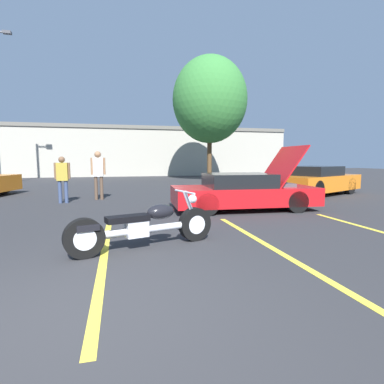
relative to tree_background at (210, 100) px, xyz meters
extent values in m
plane|color=#2D2D30|center=(-6.50, -17.17, -5.50)|extent=(80.00, 80.00, 0.00)
cube|color=yellow|center=(-6.39, -15.40, -5.50)|extent=(0.12, 4.83, 0.01)
cube|color=yellow|center=(-3.62, -15.40, -5.50)|extent=(0.12, 4.83, 0.01)
cube|color=#B2AD9E|center=(-6.50, 8.50, -3.30)|extent=(32.00, 4.00, 4.40)
cube|color=slate|center=(-6.50, 8.50, -1.25)|extent=(32.00, 4.20, 0.30)
cube|color=#4C4C51|center=(-12.17, 0.02, 3.23)|extent=(0.44, 0.28, 0.16)
cylinder|color=brown|center=(0.00, 0.00, -3.84)|extent=(0.32, 0.32, 3.33)
ellipsoid|color=#387F38|center=(0.00, 0.00, 0.01)|extent=(5.06, 5.06, 5.82)
cylinder|color=black|center=(-4.78, -14.73, -5.19)|extent=(0.64, 0.33, 0.62)
cylinder|color=black|center=(-6.67, -15.31, -5.19)|extent=(0.64, 0.33, 0.62)
cylinder|color=silver|center=(-4.78, -14.73, -5.19)|extent=(0.37, 0.26, 0.34)
cylinder|color=silver|center=(-6.67, -15.31, -5.19)|extent=(0.37, 0.26, 0.34)
cylinder|color=silver|center=(-5.72, -15.02, -5.18)|extent=(1.64, 0.60, 0.12)
cube|color=silver|center=(-5.86, -15.06, -5.14)|extent=(0.41, 0.33, 0.28)
ellipsoid|color=black|center=(-5.44, -14.93, -4.90)|extent=(0.56, 0.41, 0.26)
cube|color=black|center=(-6.01, -15.10, -4.96)|extent=(0.75, 0.45, 0.10)
cube|color=black|center=(-6.62, -15.29, -5.02)|extent=(0.39, 0.31, 0.10)
cylinder|color=silver|center=(-4.87, -14.76, -4.87)|extent=(0.31, 0.16, 0.62)
cylinder|color=silver|center=(-4.99, -14.80, -4.58)|extent=(0.24, 0.68, 0.04)
sphere|color=silver|center=(-4.82, -14.75, -4.72)|extent=(0.16, 0.16, 0.16)
cylinder|color=silver|center=(-6.18, -15.04, -5.24)|extent=(1.26, 0.46, 0.09)
cube|color=red|center=(-2.51, -11.73, -5.07)|extent=(4.30, 2.03, 0.52)
cube|color=black|center=(-2.68, -11.72, -4.61)|extent=(1.98, 1.72, 0.39)
cylinder|color=black|center=(-1.25, -12.59, -5.19)|extent=(0.63, 0.26, 0.62)
cylinder|color=black|center=(-1.16, -11.02, -5.19)|extent=(0.63, 0.26, 0.62)
cylinder|color=black|center=(-3.86, -12.44, -5.19)|extent=(0.63, 0.26, 0.62)
cylinder|color=black|center=(-3.77, -10.87, -5.19)|extent=(0.63, 0.26, 0.62)
cube|color=red|center=(-1.31, -11.80, -4.21)|extent=(0.97, 1.69, 1.23)
cube|color=#4C4C51|center=(-1.36, -11.80, -4.85)|extent=(0.66, 1.02, 0.28)
cube|color=orange|center=(2.02, -8.97, -4.99)|extent=(4.69, 3.44, 0.63)
cube|color=black|center=(1.86, -9.04, -4.48)|extent=(2.45, 2.28, 0.39)
cylinder|color=black|center=(3.57, -9.12, -5.14)|extent=(0.74, 0.50, 0.72)
cylinder|color=black|center=(2.91, -7.70, -5.14)|extent=(0.74, 0.50, 0.72)
cylinder|color=black|center=(1.12, -10.24, -5.14)|extent=(0.74, 0.50, 0.72)
cylinder|color=black|center=(0.47, -8.82, -5.14)|extent=(0.74, 0.50, 0.72)
cylinder|color=black|center=(-11.13, -5.22, -5.16)|extent=(0.72, 0.37, 0.69)
cylinder|color=brown|center=(-6.98, -8.41, -5.07)|extent=(0.12, 0.12, 0.87)
cylinder|color=brown|center=(-6.78, -8.41, -5.07)|extent=(0.12, 0.12, 0.87)
cube|color=white|center=(-6.88, -8.41, -4.29)|extent=(0.36, 0.20, 0.69)
cylinder|color=#9E704C|center=(-7.10, -8.41, -4.25)|extent=(0.08, 0.08, 0.62)
cylinder|color=#9E704C|center=(-6.66, -8.41, -4.25)|extent=(0.08, 0.08, 0.62)
sphere|color=#9E704C|center=(-6.88, -8.41, -3.82)|extent=(0.24, 0.24, 0.24)
cylinder|color=#38476B|center=(-8.11, -9.05, -5.11)|extent=(0.12, 0.12, 0.77)
cylinder|color=#38476B|center=(-7.91, -9.05, -5.11)|extent=(0.12, 0.12, 0.77)
cube|color=#B29933|center=(-8.01, -9.05, -4.42)|extent=(0.36, 0.20, 0.61)
cylinder|color=brown|center=(-8.23, -9.05, -4.39)|extent=(0.08, 0.08, 0.55)
cylinder|color=brown|center=(-7.79, -9.05, -4.39)|extent=(0.08, 0.08, 0.55)
sphere|color=brown|center=(-8.01, -9.05, -4.01)|extent=(0.21, 0.21, 0.21)
camera|label=1|loc=(-6.12, -20.03, -3.99)|focal=28.00mm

